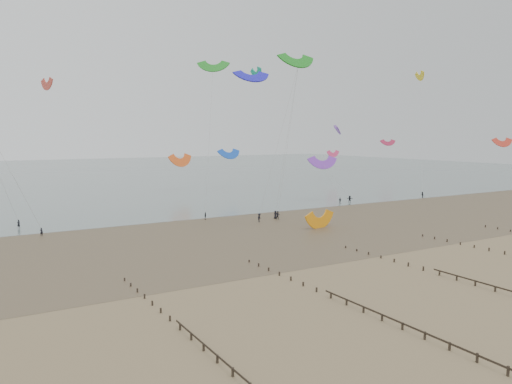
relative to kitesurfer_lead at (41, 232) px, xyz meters
The scene contains 6 objects.
ground 60.31m from the kitesurfer_lead, 52.12° to the right, with size 500.00×500.00×0.00m, color brown.
sea_and_shore 35.50m from the kitesurfer_lead, 21.83° to the right, with size 500.00×665.00×0.03m.
kitesurfer_lead is the anchor object (origin of this frame).
kitesurfers 58.66m from the kitesurfer_lead, ahead, with size 106.66×19.10×1.87m.
grounded_kite 52.12m from the kitesurfer_lead, 21.85° to the right, with size 6.83×3.58×5.21m, color orange, non-canonical shape.
kites_airborne 52.39m from the kitesurfer_lead, 52.61° to the left, with size 249.64×111.88×33.65m.
Camera 1 is at (-48.71, -48.70, 18.15)m, focal length 35.00 mm.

